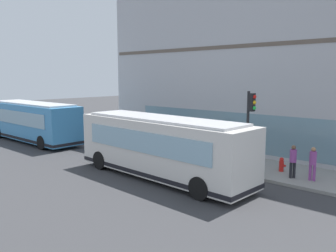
% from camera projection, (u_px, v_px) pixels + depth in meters
% --- Properties ---
extents(ground, '(120.00, 120.00, 0.00)m').
position_uv_depth(ground, '(158.00, 175.00, 18.03)').
color(ground, '#38383A').
extents(sidewalk_curb, '(3.93, 40.00, 0.15)m').
position_uv_depth(sidewalk_curb, '(209.00, 158.00, 21.39)').
color(sidewalk_curb, gray).
rests_on(sidewalk_curb, ground).
extents(building_corner, '(8.28, 21.45, 12.56)m').
position_uv_depth(building_corner, '(259.00, 59.00, 25.01)').
color(building_corner, '#A8A8AD').
rests_on(building_corner, ground).
extents(city_bus_nearside, '(2.93, 10.13, 3.07)m').
position_uv_depth(city_bus_nearside, '(161.00, 147.00, 17.36)').
color(city_bus_nearside, silver).
rests_on(city_bus_nearside, ground).
extents(city_bus_far_down_street, '(2.63, 10.05, 3.07)m').
position_uv_depth(city_bus_far_down_street, '(33.00, 122.00, 27.17)').
color(city_bus_far_down_street, '#3F8CC6').
rests_on(city_bus_far_down_street, ground).
extents(traffic_light_near_corner, '(0.32, 0.49, 4.19)m').
position_uv_depth(traffic_light_near_corner, '(250.00, 117.00, 17.46)').
color(traffic_light_near_corner, black).
rests_on(traffic_light_near_corner, sidewalk_curb).
extents(fire_hydrant, '(0.35, 0.35, 0.74)m').
position_uv_depth(fire_hydrant, '(282.00, 165.00, 18.15)').
color(fire_hydrant, red).
rests_on(fire_hydrant, sidewalk_curb).
extents(pedestrian_by_light_pole, '(0.32, 0.32, 1.59)m').
position_uv_depth(pedestrian_by_light_pole, '(168.00, 136.00, 23.61)').
color(pedestrian_by_light_pole, '#B23338').
rests_on(pedestrian_by_light_pole, sidewalk_curb).
extents(pedestrian_near_hydrant, '(0.32, 0.32, 1.76)m').
position_uv_depth(pedestrian_near_hydrant, '(165.00, 137.00, 22.69)').
color(pedestrian_near_hydrant, '#B23338').
rests_on(pedestrian_near_hydrant, sidewalk_curb).
extents(pedestrian_walking_along_curb, '(0.32, 0.32, 1.62)m').
position_uv_depth(pedestrian_walking_along_curb, '(293.00, 159.00, 16.90)').
color(pedestrian_walking_along_curb, black).
rests_on(pedestrian_walking_along_curb, sidewalk_curb).
extents(pedestrian_near_building_entrance, '(0.32, 0.32, 1.62)m').
position_uv_depth(pedestrian_near_building_entrance, '(313.00, 162.00, 16.44)').
color(pedestrian_near_building_entrance, '#8C3F8C').
rests_on(pedestrian_near_building_entrance, sidewalk_curb).
extents(newspaper_vending_box, '(0.44, 0.43, 0.90)m').
position_uv_depth(newspaper_vending_box, '(186.00, 141.00, 24.13)').
color(newspaper_vending_box, '#BF3F19').
rests_on(newspaper_vending_box, sidewalk_curb).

